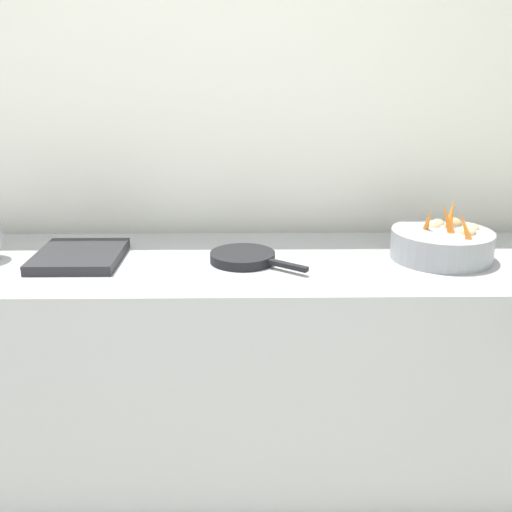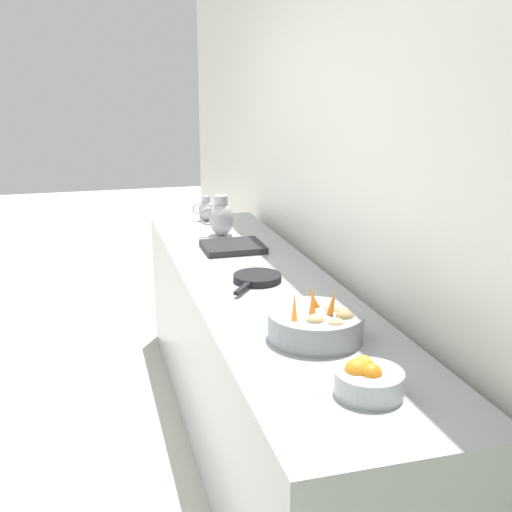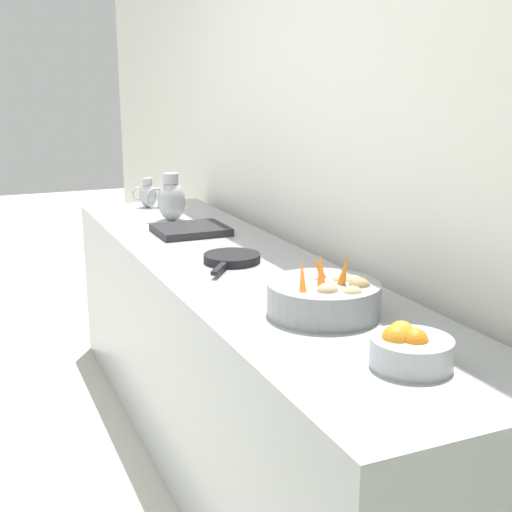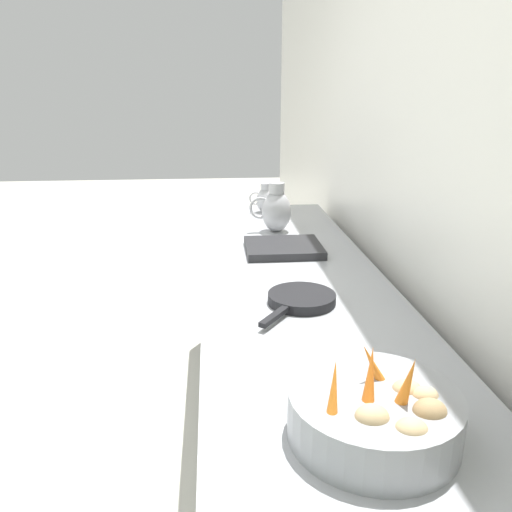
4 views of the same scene
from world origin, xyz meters
name	(u,v)px [view 1 (image 1 of 4)]	position (x,y,z in m)	size (l,w,h in m)	color
tile_wall_left	(363,85)	(-1.95, 0.65, 1.50)	(0.10, 8.67, 3.00)	white
prep_counter	(241,370)	(-1.48, 0.15, 0.45)	(0.72, 3.11, 0.90)	#9EA0A5
vegetable_colander	(442,244)	(-1.50, 0.89, 0.96)	(0.36, 0.36, 0.21)	gray
counter_sink_basin	(80,256)	(-1.48, -0.43, 0.92)	(0.34, 0.30, 0.04)	#232326
skillet_on_counter	(244,257)	(-1.46, 0.16, 0.92)	(0.29, 0.34, 0.03)	black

